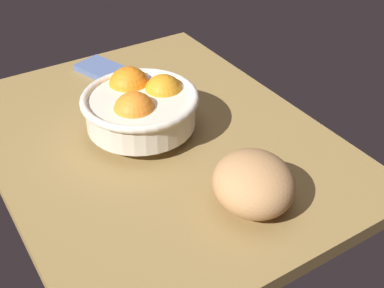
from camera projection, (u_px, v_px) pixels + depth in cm
name	position (u px, v px, depth cm)	size (l,w,h in cm)	color
ground_plane	(157.00, 142.00, 103.86)	(82.68, 63.54, 3.00)	olive
fruit_bowl	(141.00, 106.00, 100.65)	(23.60, 23.60, 11.59)	silver
bread_loaf	(254.00, 183.00, 83.80)	(15.28, 13.84, 9.41)	tan
napkin_folded	(104.00, 70.00, 124.43)	(14.09, 7.82, 1.47)	#506596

